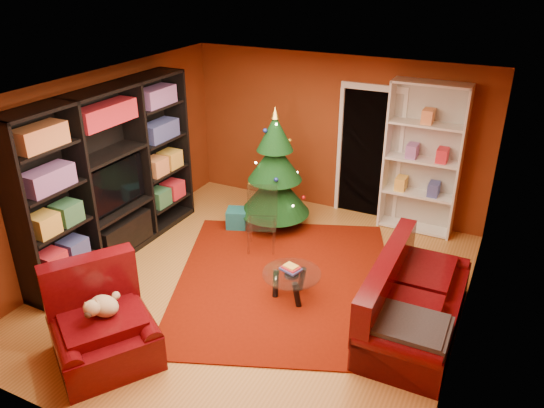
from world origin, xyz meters
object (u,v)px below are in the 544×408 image
at_px(gift_box_teal, 237,219).
at_px(gift_box_red, 270,210).
at_px(sofa, 417,296).
at_px(coffee_table, 291,285).
at_px(gift_box_green, 287,208).
at_px(christmas_tree, 275,170).
at_px(dog, 104,306).
at_px(acrylic_chair, 262,223).
at_px(white_bookshelf, 422,160).
at_px(armchair, 103,326).
at_px(rug, 285,281).
at_px(media_unit, 110,176).

xyz_separation_m(gift_box_teal, gift_box_red, (0.31, 0.58, -0.04)).
xyz_separation_m(sofa, coffee_table, (-1.54, -0.10, -0.25)).
xyz_separation_m(gift_box_teal, gift_box_green, (0.55, 0.73, -0.01)).
bearing_deg(christmas_tree, dog, -94.64).
distance_m(christmas_tree, sofa, 3.11).
xyz_separation_m(gift_box_red, acrylic_chair, (0.37, -1.03, 0.32)).
xyz_separation_m(christmas_tree, dog, (-0.29, -3.54, -0.32)).
relative_size(white_bookshelf, sofa, 1.16).
bearing_deg(gift_box_teal, acrylic_chair, -33.76).
relative_size(christmas_tree, coffee_table, 2.65).
height_order(white_bookshelf, armchair, white_bookshelf).
distance_m(christmas_tree, gift_box_teal, 1.01).
relative_size(gift_box_green, sofa, 0.14).
distance_m(christmas_tree, coffee_table, 2.17).
xyz_separation_m(gift_box_red, dog, (-0.08, -3.79, 0.53)).
bearing_deg(rug, gift_box_teal, 141.26).
relative_size(gift_box_red, armchair, 0.21).
bearing_deg(gift_box_green, rug, -66.23).
bearing_deg(gift_box_red, gift_box_teal, -117.78).
bearing_deg(dog, christmas_tree, 29.28).
bearing_deg(gift_box_green, sofa, -38.18).
distance_m(media_unit, white_bookshelf, 4.58).
bearing_deg(coffee_table, sofa, 3.69).
distance_m(white_bookshelf, sofa, 2.66).
distance_m(gift_box_green, sofa, 3.27).
height_order(rug, gift_box_teal, gift_box_teal).
relative_size(dog, coffee_table, 0.54).
relative_size(christmas_tree, dog, 4.94).
bearing_deg(gift_box_red, sofa, -33.70).
relative_size(armchair, dog, 2.75).
height_order(media_unit, gift_box_red, media_unit).
xyz_separation_m(media_unit, sofa, (4.29, 0.12, -0.76)).
bearing_deg(gift_box_green, coffee_table, -64.11).
xyz_separation_m(gift_box_teal, white_bookshelf, (2.56, 1.21, 1.01)).
bearing_deg(dog, coffee_table, -2.74).
relative_size(white_bookshelf, coffee_table, 3.24).
distance_m(media_unit, armchair, 2.47).
bearing_deg(armchair, gift_box_green, 29.43).
relative_size(gift_box_green, armchair, 0.26).
distance_m(armchair, sofa, 3.50).
relative_size(media_unit, white_bookshelf, 1.30).
height_order(gift_box_green, sofa, sofa).
distance_m(gift_box_green, white_bookshelf, 2.31).
xyz_separation_m(sofa, acrylic_chair, (-2.44, 0.84, -0.01)).
distance_m(rug, sofa, 1.83).
bearing_deg(media_unit, gift_box_red, 53.98).
bearing_deg(gift_box_teal, white_bookshelf, 25.34).
distance_m(media_unit, acrylic_chair, 2.23).
bearing_deg(rug, dog, -117.81).
relative_size(gift_box_green, acrylic_chair, 0.33).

